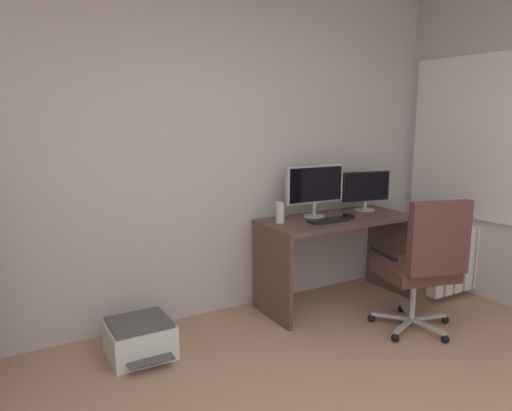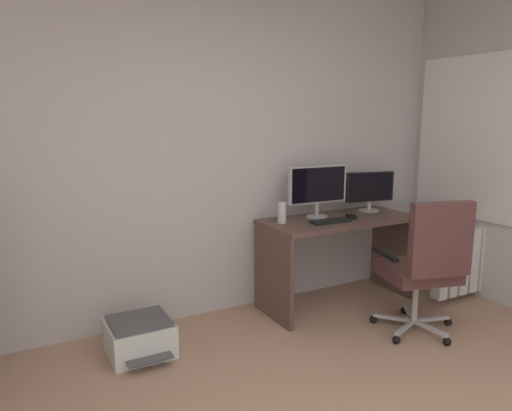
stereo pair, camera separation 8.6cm
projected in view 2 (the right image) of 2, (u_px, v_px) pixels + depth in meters
name	position (u px, v px, depth m)	size (l,w,h in m)	color
wall_back	(182.00, 148.00, 3.65)	(4.91, 0.10, 2.72)	beige
window_pane	(489.00, 139.00, 4.05)	(0.01, 1.38, 1.34)	white
window_frame	(488.00, 139.00, 4.04)	(0.02, 1.46, 1.42)	white
desk	(339.00, 242.00, 4.02)	(1.33, 0.58, 0.76)	brown
monitor_main	(318.00, 186.00, 3.96)	(0.56, 0.18, 0.44)	#B2B5B7
monitor_secondary	(370.00, 189.00, 4.24)	(0.46, 0.18, 0.35)	#B2B5B7
keyboard	(331.00, 221.00, 3.82)	(0.34, 0.13, 0.02)	black
computer_mouse	(351.00, 217.00, 3.95)	(0.06, 0.10, 0.03)	black
desktop_speaker	(282.00, 213.00, 3.78)	(0.07, 0.07, 0.17)	silver
office_chair	(425.00, 263.00, 3.41)	(0.64, 0.63, 1.03)	#B7BABC
printer	(140.00, 337.00, 3.22)	(0.42, 0.48, 0.25)	silver
radiator	(471.00, 260.00, 4.20)	(0.87, 0.10, 0.58)	white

